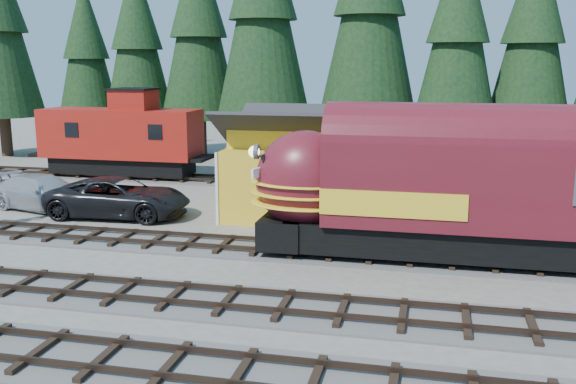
% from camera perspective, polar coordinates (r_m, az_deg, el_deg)
% --- Properties ---
extents(ground, '(120.00, 120.00, 0.00)m').
position_cam_1_polar(ground, '(21.67, 2.40, -8.58)').
color(ground, '#6B665B').
rests_on(ground, ground).
extents(track_spur, '(32.00, 3.20, 0.33)m').
position_cam_1_polar(track_spur, '(41.07, -6.76, 1.02)').
color(track_spur, '#4C4947').
rests_on(track_spur, ground).
extents(depot, '(12.80, 7.00, 5.30)m').
position_cam_1_polar(depot, '(31.07, 5.99, 3.12)').
color(depot, gold).
rests_on(depot, ground).
extents(conifer_backdrop, '(80.91, 22.20, 17.01)m').
position_cam_1_polar(conifer_backdrop, '(44.74, 17.53, 14.48)').
color(conifer_backdrop, black).
rests_on(conifer_backdrop, ground).
extents(locomotive, '(16.71, 3.32, 4.54)m').
position_cam_1_polar(locomotive, '(24.52, 15.18, -0.20)').
color(locomotive, black).
rests_on(locomotive, ground).
extents(caboose, '(10.38, 3.01, 5.40)m').
position_cam_1_polar(caboose, '(43.14, -14.58, 4.73)').
color(caboose, black).
rests_on(caboose, ground).
extents(pickup_truck_a, '(7.09, 3.57, 1.92)m').
position_cam_1_polar(pickup_truck_a, '(32.36, -14.81, -0.46)').
color(pickup_truck_a, black).
rests_on(pickup_truck_a, ground).
extents(pickup_truck_b, '(6.50, 3.84, 1.77)m').
position_cam_1_polar(pickup_truck_b, '(35.07, -20.90, -0.07)').
color(pickup_truck_b, '#AFB3B7').
rests_on(pickup_truck_b, ground).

